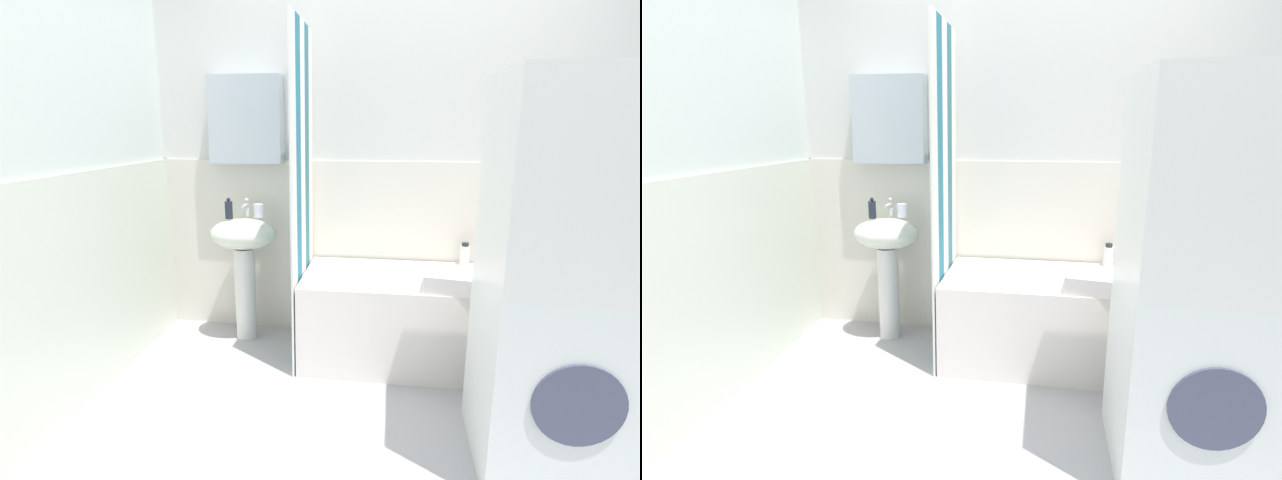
# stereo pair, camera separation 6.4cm
# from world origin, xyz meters

# --- Properties ---
(ground_plane) EXTENTS (4.80, 5.60, 0.04)m
(ground_plane) POSITION_xyz_m (0.00, 0.00, -0.02)
(ground_plane) COLOR #B1AEB2
(wall_back_tiled) EXTENTS (3.60, 0.18, 2.40)m
(wall_back_tiled) POSITION_xyz_m (-0.06, 1.26, 1.14)
(wall_back_tiled) COLOR silver
(wall_back_tiled) RESTS_ON ground_plane
(wall_left_tiled) EXTENTS (0.07, 1.81, 2.40)m
(wall_left_tiled) POSITION_xyz_m (-1.57, 0.34, 1.12)
(wall_left_tiled) COLOR silver
(wall_left_tiled) RESTS_ON ground_plane
(sink) EXTENTS (0.44, 0.34, 0.83)m
(sink) POSITION_xyz_m (-0.93, 1.03, 0.61)
(sink) COLOR silver
(sink) RESTS_ON ground_plane
(faucet) EXTENTS (0.03, 0.12, 0.12)m
(faucet) POSITION_xyz_m (-0.93, 1.11, 0.89)
(faucet) COLOR silver
(faucet) RESTS_ON sink
(soap_dispenser) EXTENTS (0.05, 0.05, 0.14)m
(soap_dispenser) POSITION_xyz_m (-1.02, 1.03, 0.89)
(soap_dispenser) COLOR #222634
(soap_dispenser) RESTS_ON sink
(toothbrush_cup) EXTENTS (0.06, 0.06, 0.09)m
(toothbrush_cup) POSITION_xyz_m (-0.84, 1.11, 0.88)
(toothbrush_cup) COLOR silver
(toothbrush_cup) RESTS_ON sink
(bathtub) EXTENTS (1.47, 0.68, 0.54)m
(bathtub) POSITION_xyz_m (0.25, 0.88, 0.27)
(bathtub) COLOR white
(bathtub) RESTS_ON ground_plane
(shower_curtain) EXTENTS (0.01, 0.68, 2.00)m
(shower_curtain) POSITION_xyz_m (-0.50, 0.88, 1.00)
(shower_curtain) COLOR white
(shower_curtain) RESTS_ON ground_plane
(conditioner_bottle) EXTENTS (0.05, 0.05, 0.17)m
(conditioner_bottle) POSITION_xyz_m (0.88, 1.13, 0.62)
(conditioner_bottle) COLOR #2B7F5B
(conditioner_bottle) RESTS_ON bathtub
(lotion_bottle) EXTENTS (0.07, 0.07, 0.24)m
(lotion_bottle) POSITION_xyz_m (0.76, 1.12, 0.65)
(lotion_bottle) COLOR #354AA6
(lotion_bottle) RESTS_ON bathtub
(body_wash_bottle) EXTENTS (0.05, 0.05, 0.20)m
(body_wash_bottle) POSITION_xyz_m (0.69, 1.14, 0.64)
(body_wash_bottle) COLOR #C94462
(body_wash_bottle) RESTS_ON bathtub
(shampoo_bottle) EXTENTS (0.06, 0.06, 0.15)m
(shampoo_bottle) POSITION_xyz_m (0.51, 1.16, 0.61)
(shampoo_bottle) COLOR white
(shampoo_bottle) RESTS_ON bathtub
(towel_folded) EXTENTS (0.32, 0.29, 0.10)m
(towel_folded) POSITION_xyz_m (0.37, 0.67, 0.59)
(towel_folded) COLOR silver
(towel_folded) RESTS_ON bathtub
(washer_dryer_stack) EXTENTS (0.59, 0.61, 1.63)m
(washer_dryer_stack) POSITION_xyz_m (0.72, 0.04, 0.81)
(washer_dryer_stack) COLOR white
(washer_dryer_stack) RESTS_ON ground_plane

